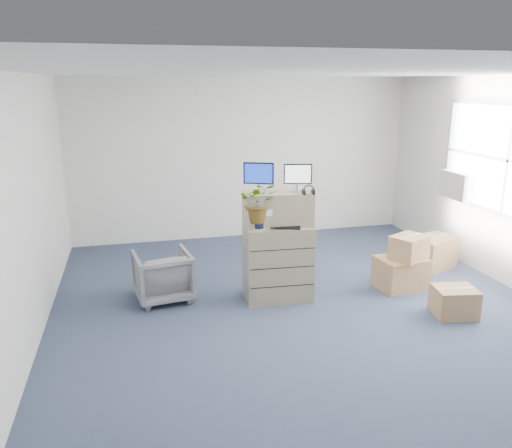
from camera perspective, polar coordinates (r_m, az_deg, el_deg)
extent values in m
plane|color=#29304A|center=(6.04, 6.01, -10.74)|extent=(7.00, 7.00, 0.00)
cube|color=silver|center=(8.88, -1.48, 7.44)|extent=(6.00, 0.02, 2.80)
cube|color=gray|center=(7.46, 27.08, 6.45)|extent=(0.06, 2.72, 1.52)
cube|color=white|center=(7.43, 26.88, 6.45)|extent=(0.01, 2.60, 1.40)
cube|color=silver|center=(8.17, 22.11, 4.13)|extent=(0.24, 0.60, 0.40)
cube|color=gray|center=(6.38, 2.51, -4.39)|extent=(0.87, 0.56, 0.98)
cube|color=gray|center=(6.22, 2.49, 1.81)|extent=(0.86, 0.47, 0.42)
cube|color=#99999E|center=(6.14, 0.30, 3.71)|extent=(0.23, 0.21, 0.01)
cylinder|color=#99999E|center=(6.12, 0.30, 4.18)|extent=(0.03, 0.03, 0.09)
cube|color=black|center=(6.09, 0.31, 5.81)|extent=(0.35, 0.17, 0.27)
cube|color=navy|center=(6.08, 0.29, 5.79)|extent=(0.31, 0.13, 0.23)
cube|color=#99999E|center=(6.21, 4.76, 3.80)|extent=(0.21, 0.18, 0.01)
cylinder|color=#99999E|center=(6.20, 4.77, 4.23)|extent=(0.03, 0.03, 0.08)
cube|color=black|center=(6.17, 4.81, 5.73)|extent=(0.34, 0.11, 0.25)
cube|color=silver|center=(6.16, 4.81, 5.71)|extent=(0.30, 0.09, 0.21)
torus|color=black|center=(6.07, 6.03, 3.81)|extent=(0.14, 0.02, 0.14)
cube|color=black|center=(6.13, 3.16, -0.32)|extent=(0.46, 0.31, 0.02)
ellipsoid|color=silver|center=(6.23, 5.26, -0.05)|extent=(0.10, 0.07, 0.03)
cylinder|color=gray|center=(6.26, 3.46, 0.93)|extent=(0.06, 0.06, 0.22)
cube|color=silver|center=(6.22, 1.94, -0.09)|extent=(0.06, 0.05, 0.02)
cube|color=black|center=(6.20, 1.95, 0.45)|extent=(0.06, 0.03, 0.11)
cube|color=black|center=(6.41, 4.88, 0.51)|extent=(0.18, 0.14, 0.05)
cube|color=#4284E1|center=(6.38, 4.96, 1.05)|extent=(0.23, 0.13, 0.08)
cylinder|color=#9CB794|center=(6.08, 0.27, -0.47)|extent=(0.20, 0.20, 0.01)
cylinder|color=#101A32|center=(6.06, 0.27, 0.19)|extent=(0.17, 0.17, 0.13)
imported|color=#195A1B|center=(6.01, 0.27, 1.99)|extent=(0.52, 0.56, 0.38)
imported|color=slate|center=(6.50, -10.60, -5.57)|extent=(0.77, 0.73, 0.70)
cube|color=#A4734F|center=(7.06, 16.20, -5.38)|extent=(0.68, 0.56, 0.43)
cube|color=#A4734F|center=(6.48, 21.70, -8.26)|extent=(0.54, 0.47, 0.35)
cube|color=#A4734F|center=(6.92, 17.07, -2.58)|extent=(0.57, 0.53, 0.32)
cube|color=#A4734F|center=(7.95, 19.58, -3.10)|extent=(0.79, 0.66, 0.48)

